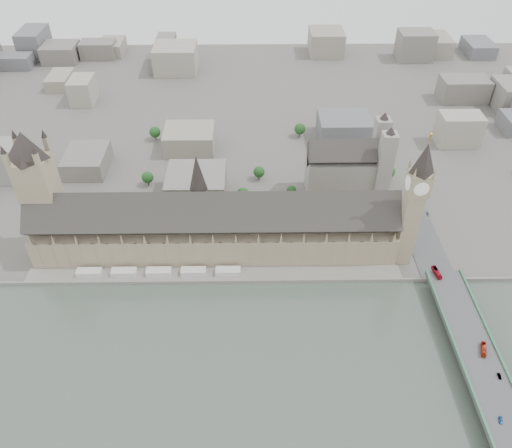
{
  "coord_description": "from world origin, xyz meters",
  "views": [
    {
      "loc": [
        26.94,
        -260.33,
        261.14
      ],
      "look_at": [
        30.53,
        23.85,
        22.31
      ],
      "focal_mm": 35.0,
      "sensor_mm": 36.0,
      "label": 1
    }
  ],
  "objects_px": {
    "westminster_bridge": "(478,364)",
    "red_bus_north": "(437,272)",
    "westminster_abbey": "(349,167)",
    "car_approach": "(428,214)",
    "elizabeth_tower": "(415,197)",
    "victoria_tower": "(39,188)",
    "car_silver": "(499,376)",
    "car_blue": "(501,420)",
    "palace_of_westminster": "(215,228)",
    "red_bus_south": "(484,349)"
  },
  "relations": [
    {
      "from": "westminster_bridge",
      "to": "red_bus_north",
      "type": "distance_m",
      "value": 70.25
    },
    {
      "from": "westminster_abbey",
      "to": "car_approach",
      "type": "xyz_separation_m",
      "value": [
        57.39,
        -46.91,
        -14.18
      ]
    },
    {
      "from": "elizabeth_tower",
      "to": "victoria_tower",
      "type": "bearing_deg",
      "value": 176.04
    },
    {
      "from": "car_silver",
      "to": "car_approach",
      "type": "distance_m",
      "value": 147.88
    },
    {
      "from": "elizabeth_tower",
      "to": "westminster_bridge",
      "type": "bearing_deg",
      "value": -75.89
    },
    {
      "from": "red_bus_north",
      "to": "car_approach",
      "type": "xyz_separation_m",
      "value": [
        12.34,
        65.93,
        -1.04
      ]
    },
    {
      "from": "westminster_bridge",
      "to": "car_silver",
      "type": "bearing_deg",
      "value": -62.3
    },
    {
      "from": "westminster_bridge",
      "to": "westminster_abbey",
      "type": "distance_m",
      "value": 190.56
    },
    {
      "from": "elizabeth_tower",
      "to": "red_bus_north",
      "type": "xyz_separation_m",
      "value": [
        17.98,
        -25.84,
        -46.15
      ]
    },
    {
      "from": "red_bus_north",
      "to": "car_blue",
      "type": "xyz_separation_m",
      "value": [
        2.8,
        -108.49,
        -0.94
      ]
    },
    {
      "from": "car_blue",
      "to": "car_approach",
      "type": "bearing_deg",
      "value": 104.34
    },
    {
      "from": "elizabeth_tower",
      "to": "victoria_tower",
      "type": "relative_size",
      "value": 1.07
    },
    {
      "from": "elizabeth_tower",
      "to": "car_silver",
      "type": "distance_m",
      "value": 121.55
    },
    {
      "from": "victoria_tower",
      "to": "car_approach",
      "type": "height_order",
      "value": "victoria_tower"
    },
    {
      "from": "car_blue",
      "to": "palace_of_westminster",
      "type": "bearing_deg",
      "value": 154.87
    },
    {
      "from": "red_bus_north",
      "to": "elizabeth_tower",
      "type": "bearing_deg",
      "value": 117.03
    },
    {
      "from": "palace_of_westminster",
      "to": "car_blue",
      "type": "relative_size",
      "value": 60.13
    },
    {
      "from": "red_bus_north",
      "to": "car_silver",
      "type": "xyz_separation_m",
      "value": [
        12.47,
        -81.95,
        -1.04
      ]
    },
    {
      "from": "palace_of_westminster",
      "to": "car_blue",
      "type": "height_order",
      "value": "palace_of_westminster"
    },
    {
      "from": "elizabeth_tower",
      "to": "car_blue",
      "type": "relative_size",
      "value": 24.39
    },
    {
      "from": "elizabeth_tower",
      "to": "westminster_abbey",
      "type": "height_order",
      "value": "elizabeth_tower"
    },
    {
      "from": "palace_of_westminster",
      "to": "car_silver",
      "type": "xyz_separation_m",
      "value": [
        168.46,
        -119.5,
        -11.8
      ]
    },
    {
      "from": "red_bus_north",
      "to": "red_bus_south",
      "type": "xyz_separation_m",
      "value": [
        9.55,
        -64.22,
        -0.18
      ]
    },
    {
      "from": "car_silver",
      "to": "elizabeth_tower",
      "type": "bearing_deg",
      "value": 109.17
    },
    {
      "from": "palace_of_westminster",
      "to": "car_silver",
      "type": "bearing_deg",
      "value": -35.35
    },
    {
      "from": "palace_of_westminster",
      "to": "elizabeth_tower",
      "type": "relative_size",
      "value": 2.47
    },
    {
      "from": "car_blue",
      "to": "car_silver",
      "type": "height_order",
      "value": "car_blue"
    },
    {
      "from": "victoria_tower",
      "to": "red_bus_north",
      "type": "relative_size",
      "value": 8.24
    },
    {
      "from": "westminster_abbey",
      "to": "palace_of_westminster",
      "type": "bearing_deg",
      "value": -145.83
    },
    {
      "from": "red_bus_north",
      "to": "car_silver",
      "type": "bearing_deg",
      "value": -89.15
    },
    {
      "from": "elizabeth_tower",
      "to": "red_bus_north",
      "type": "relative_size",
      "value": 8.86
    },
    {
      "from": "palace_of_westminster",
      "to": "westminster_abbey",
      "type": "bearing_deg",
      "value": 34.17
    },
    {
      "from": "red_bus_north",
      "to": "car_blue",
      "type": "relative_size",
      "value": 2.75
    },
    {
      "from": "red_bus_north",
      "to": "car_blue",
      "type": "distance_m",
      "value": 108.53
    },
    {
      "from": "victoria_tower",
      "to": "westminster_bridge",
      "type": "relative_size",
      "value": 0.31
    },
    {
      "from": "elizabeth_tower",
      "to": "red_bus_south",
      "type": "xyz_separation_m",
      "value": [
        27.53,
        -90.07,
        -46.32
      ]
    },
    {
      "from": "victoria_tower",
      "to": "westminster_abbey",
      "type": "xyz_separation_m",
      "value": [
        232.92,
        69.0,
        -30.12
      ]
    },
    {
      "from": "westminster_abbey",
      "to": "car_silver",
      "type": "distance_m",
      "value": 203.61
    },
    {
      "from": "palace_of_westminster",
      "to": "victoria_tower",
      "type": "height_order",
      "value": "victoria_tower"
    },
    {
      "from": "westminster_bridge",
      "to": "car_silver",
      "type": "xyz_separation_m",
      "value": [
        6.46,
        -12.3,
        5.78
      ]
    },
    {
      "from": "victoria_tower",
      "to": "car_blue",
      "type": "relative_size",
      "value": 22.69
    },
    {
      "from": "westminster_abbey",
      "to": "car_silver",
      "type": "height_order",
      "value": "westminster_abbey"
    },
    {
      "from": "westminster_abbey",
      "to": "red_bus_south",
      "type": "bearing_deg",
      "value": -72.86
    },
    {
      "from": "westminster_bridge",
      "to": "red_bus_south",
      "type": "relative_size",
      "value": 29.93
    },
    {
      "from": "victoria_tower",
      "to": "car_silver",
      "type": "xyz_separation_m",
      "value": [
        290.46,
        -125.8,
        -44.3
      ]
    },
    {
      "from": "car_blue",
      "to": "car_approach",
      "type": "distance_m",
      "value": 174.68
    },
    {
      "from": "palace_of_westminster",
      "to": "red_bus_south",
      "type": "height_order",
      "value": "palace_of_westminster"
    },
    {
      "from": "red_bus_south",
      "to": "car_silver",
      "type": "relative_size",
      "value": 2.74
    },
    {
      "from": "victoria_tower",
      "to": "red_bus_south",
      "type": "distance_m",
      "value": 310.23
    },
    {
      "from": "car_blue",
      "to": "elizabeth_tower",
      "type": "bearing_deg",
      "value": 116.27
    }
  ]
}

